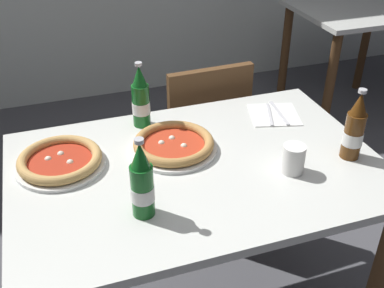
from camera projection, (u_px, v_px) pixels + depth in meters
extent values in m
cube|color=silver|center=(197.00, 168.00, 1.53)|extent=(1.20, 0.80, 0.03)
cylinder|color=brown|center=(377.00, 283.00, 1.61)|extent=(0.06, 0.06, 0.72)
cylinder|color=brown|center=(40.00, 224.00, 1.86)|extent=(0.06, 0.06, 0.72)
cylinder|color=brown|center=(283.00, 173.00, 2.15)|extent=(0.06, 0.06, 0.72)
cube|color=brown|center=(195.00, 135.00, 2.30)|extent=(0.42, 0.42, 0.04)
cube|color=brown|center=(210.00, 112.00, 2.04)|extent=(0.38, 0.05, 0.40)
cylinder|color=brown|center=(212.00, 149.00, 2.61)|extent=(0.04, 0.04, 0.41)
cylinder|color=brown|center=(154.00, 161.00, 2.51)|extent=(0.04, 0.04, 0.41)
cylinder|color=brown|center=(239.00, 183.00, 2.34)|extent=(0.04, 0.04, 0.41)
cylinder|color=brown|center=(175.00, 199.00, 2.24)|extent=(0.04, 0.04, 0.41)
cube|color=silver|center=(359.00, 10.00, 3.04)|extent=(0.80, 0.70, 0.03)
cylinder|color=brown|center=(329.00, 88.00, 2.91)|extent=(0.06, 0.06, 0.72)
cylinder|color=brown|center=(285.00, 55.00, 3.38)|extent=(0.06, 0.06, 0.72)
cylinder|color=brown|center=(365.00, 44.00, 3.56)|extent=(0.06, 0.06, 0.72)
cylinder|color=white|center=(174.00, 148.00, 1.60)|extent=(0.30, 0.30, 0.01)
cylinder|color=#BC381E|center=(174.00, 146.00, 1.59)|extent=(0.21, 0.21, 0.01)
torus|color=#B78447|center=(174.00, 143.00, 1.59)|extent=(0.28, 0.28, 0.03)
sphere|color=silver|center=(161.00, 144.00, 1.60)|extent=(0.02, 0.02, 0.02)
sphere|color=silver|center=(184.00, 147.00, 1.58)|extent=(0.02, 0.02, 0.02)
sphere|color=silver|center=(172.00, 139.00, 1.63)|extent=(0.02, 0.02, 0.02)
cylinder|color=white|center=(61.00, 165.00, 1.52)|extent=(0.29, 0.29, 0.01)
cylinder|color=#AD2D19|center=(60.00, 162.00, 1.51)|extent=(0.21, 0.21, 0.01)
torus|color=tan|center=(60.00, 159.00, 1.50)|extent=(0.27, 0.27, 0.03)
sphere|color=silver|center=(48.00, 160.00, 1.52)|extent=(0.02, 0.02, 0.02)
sphere|color=silver|center=(70.00, 163.00, 1.50)|extent=(0.02, 0.02, 0.02)
sphere|color=silver|center=(61.00, 154.00, 1.54)|extent=(0.02, 0.02, 0.02)
cylinder|color=#14591E|center=(143.00, 191.00, 1.28)|extent=(0.06, 0.06, 0.16)
cone|color=#14591E|center=(140.00, 155.00, 1.22)|extent=(0.05, 0.05, 0.07)
cylinder|color=#B7B7BC|center=(139.00, 141.00, 1.19)|extent=(0.03, 0.03, 0.01)
cylinder|color=white|center=(143.00, 193.00, 1.28)|extent=(0.07, 0.07, 0.04)
cylinder|color=#14591E|center=(141.00, 105.00, 1.70)|extent=(0.06, 0.06, 0.16)
cone|color=#14591E|center=(139.00, 76.00, 1.64)|extent=(0.05, 0.05, 0.07)
cylinder|color=#B7B7BC|center=(138.00, 64.00, 1.62)|extent=(0.03, 0.03, 0.01)
cylinder|color=white|center=(141.00, 107.00, 1.71)|extent=(0.07, 0.07, 0.04)
cylinder|color=#512D0F|center=(353.00, 136.00, 1.52)|extent=(0.06, 0.06, 0.16)
cone|color=#512D0F|center=(360.00, 104.00, 1.46)|extent=(0.05, 0.05, 0.07)
cylinder|color=#B7B7BC|center=(363.00, 91.00, 1.44)|extent=(0.03, 0.03, 0.01)
cylinder|color=white|center=(353.00, 138.00, 1.53)|extent=(0.07, 0.07, 0.04)
cube|color=white|center=(274.00, 115.00, 1.81)|extent=(0.22, 0.22, 0.00)
cube|color=silver|center=(279.00, 113.00, 1.81)|extent=(0.04, 0.19, 0.00)
cube|color=silver|center=(270.00, 114.00, 1.80)|extent=(0.07, 0.16, 0.00)
cylinder|color=white|center=(293.00, 159.00, 1.47)|extent=(0.07, 0.07, 0.09)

